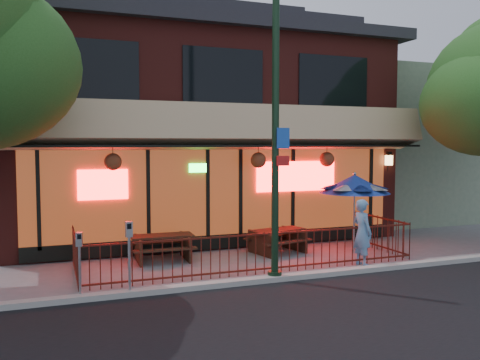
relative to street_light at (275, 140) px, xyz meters
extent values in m
plane|color=gray|center=(0.00, 0.40, -3.15)|extent=(80.00, 80.00, 0.00)
cube|color=#999993|center=(0.00, -0.10, -3.09)|extent=(80.00, 0.25, 0.12)
cube|color=maroon|center=(0.00, 7.60, 0.10)|extent=(12.00, 8.00, 6.50)
cube|color=#59230F|center=(0.00, 3.58, -1.50)|extent=(11.00, 0.06, 2.60)
cube|color=#FF0C0C|center=(2.30, 3.50, -1.05)|extent=(2.60, 0.04, 0.90)
cube|color=#FF0C0C|center=(-3.40, 3.50, -1.15)|extent=(1.30, 0.04, 0.80)
cube|color=tan|center=(0.00, 3.10, 0.40)|extent=(12.20, 1.33, 1.26)
cube|color=black|center=(-3.60, 3.58, 1.85)|extent=(2.40, 0.06, 1.60)
cube|color=black|center=(0.00, 3.58, 1.85)|extent=(2.40, 0.06, 1.60)
cube|color=black|center=(3.60, 3.58, 1.85)|extent=(2.40, 0.06, 1.60)
cube|color=black|center=(0.00, 3.55, -2.90)|extent=(11.00, 0.12, 0.40)
cube|color=#FFC672|center=(5.60, 3.42, -0.60)|extent=(0.18, 0.18, 0.32)
cube|color=gray|center=(9.00, 8.10, -0.15)|extent=(6.00, 7.00, 6.00)
cube|color=#4E1810|center=(0.00, 0.60, -2.20)|extent=(8.40, 0.04, 0.04)
cube|color=#4E1810|center=(0.00, 0.60, -3.03)|extent=(8.40, 0.04, 0.04)
cube|color=#4E1810|center=(-4.20, 1.90, -2.20)|extent=(0.04, 2.60, 0.04)
cube|color=#4E1810|center=(4.20, 1.90, -2.20)|extent=(0.04, 2.60, 0.04)
cylinder|color=#4E1810|center=(0.00, 0.60, -2.65)|extent=(0.02, 0.02, 1.00)
cylinder|color=black|center=(0.00, 0.00, 0.35)|extent=(0.16, 0.16, 7.00)
cylinder|color=black|center=(0.00, 0.00, -3.05)|extent=(0.32, 0.32, 0.20)
cube|color=#194CB2|center=(0.12, -0.15, 0.05)|extent=(0.30, 0.02, 0.45)
cube|color=red|center=(0.12, -0.15, -0.45)|extent=(0.30, 0.02, 0.22)
cube|color=#3B2215|center=(-2.62, 2.79, -2.82)|extent=(0.09, 1.17, 0.66)
cube|color=#3B2215|center=(-1.37, 2.75, -2.82)|extent=(0.09, 1.17, 0.66)
cube|color=#3B2215|center=(-1.99, 2.77, -2.49)|extent=(1.63, 0.72, 0.05)
cube|color=#3B2215|center=(-2.01, 2.28, -2.75)|extent=(1.62, 0.30, 0.04)
cube|color=#3B2215|center=(-1.98, 3.26, -2.75)|extent=(1.62, 0.30, 0.04)
cube|color=#361D13|center=(0.68, 2.50, -2.83)|extent=(0.29, 1.11, 0.64)
cube|color=#361D13|center=(1.87, 2.76, -2.83)|extent=(0.29, 1.11, 0.64)
cube|color=#361D13|center=(1.28, 2.63, -2.51)|extent=(1.66, 0.97, 0.05)
cube|color=#361D13|center=(1.38, 2.16, -2.77)|extent=(1.58, 0.57, 0.04)
cube|color=#361D13|center=(1.18, 3.10, -2.77)|extent=(1.58, 0.57, 0.04)
cylinder|color=gray|center=(3.37, 1.99, -2.10)|extent=(0.05, 0.05, 2.09)
cone|color=navy|center=(3.37, 1.99, -1.20)|extent=(1.99, 1.99, 0.52)
sphere|color=gray|center=(3.37, 1.99, -0.92)|extent=(0.09, 0.10, 0.09)
imported|color=#5F91BF|center=(2.65, 0.50, -2.31)|extent=(0.46, 0.65, 1.69)
cylinder|color=#96979E|center=(-3.25, -0.08, -2.53)|extent=(0.06, 0.06, 1.23)
cube|color=#96979E|center=(-3.25, -0.08, -1.79)|extent=(0.14, 0.12, 0.31)
cube|color=black|center=(-3.25, -0.14, -1.72)|extent=(0.09, 0.01, 0.11)
cylinder|color=gray|center=(-4.20, 0.00, -2.60)|extent=(0.05, 0.05, 1.09)
cube|color=gray|center=(-4.20, 0.00, -1.94)|extent=(0.14, 0.13, 0.28)
cube|color=black|center=(-4.20, -0.05, -1.88)|extent=(0.08, 0.02, 0.10)
camera|label=1|loc=(-4.69, -10.29, -0.09)|focal=38.00mm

